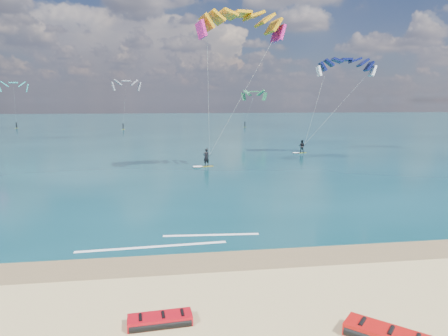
# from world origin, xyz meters

# --- Properties ---
(ground) EXTENTS (320.00, 320.00, 0.00)m
(ground) POSITION_xyz_m (0.00, 40.00, 0.00)
(ground) COLOR tan
(ground) RESTS_ON ground
(wet_sand_strip) EXTENTS (320.00, 2.40, 0.01)m
(wet_sand_strip) POSITION_xyz_m (0.00, 3.00, 0.00)
(wet_sand_strip) COLOR brown
(wet_sand_strip) RESTS_ON ground
(sea) EXTENTS (320.00, 200.00, 0.04)m
(sea) POSITION_xyz_m (0.00, 104.00, 0.02)
(sea) COLOR #0A323C
(sea) RESTS_ON ground
(packed_kite_left) EXTENTS (2.25, 1.15, 0.36)m
(packed_kite_left) POSITION_xyz_m (-0.22, -1.75, 0.00)
(packed_kite_left) COLOR #BB0914
(packed_kite_left) RESTS_ON ground
(kitesurfer_main) EXTENTS (9.56, 7.19, 16.09)m
(kitesurfer_main) POSITION_xyz_m (5.62, 25.24, 8.46)
(kitesurfer_main) COLOR gold
(kitesurfer_main) RESTS_ON sea
(kitesurfer_far) EXTENTS (10.19, 5.43, 13.25)m
(kitesurfer_far) POSITION_xyz_m (20.02, 35.31, 7.03)
(kitesurfer_far) COLOR #BDE021
(kitesurfer_far) RESTS_ON sea
(shoreline_foam) EXTENTS (9.03, 1.91, 0.01)m
(shoreline_foam) POSITION_xyz_m (0.53, 5.53, 0.05)
(shoreline_foam) COLOR white
(shoreline_foam) RESTS_ON ground
(distant_kites) EXTENTS (63.65, 34.80, 11.26)m
(distant_kites) POSITION_xyz_m (-14.67, 78.32, 5.29)
(distant_kites) COLOR #E74495
(distant_kites) RESTS_ON ground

